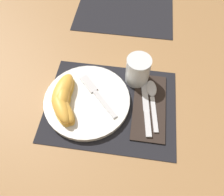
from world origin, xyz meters
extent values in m
plane|color=#A37547|center=(0.00, 0.00, 0.00)|extent=(3.00, 3.00, 0.00)
cube|color=black|center=(0.00, 0.00, 0.00)|extent=(0.41, 0.31, 0.00)
cube|color=black|center=(-0.01, 0.48, 0.00)|extent=(0.41, 0.31, 0.00)
cylinder|color=white|center=(-0.08, 0.00, 0.01)|extent=(0.27, 0.27, 0.02)
cylinder|color=silver|center=(0.07, 0.11, 0.05)|extent=(0.08, 0.08, 0.10)
cylinder|color=orange|center=(0.07, 0.11, 0.03)|extent=(0.06, 0.06, 0.05)
cube|color=#2D231E|center=(0.12, 0.01, 0.01)|extent=(0.10, 0.24, 0.00)
cube|color=silver|center=(0.12, -0.05, 0.01)|extent=(0.03, 0.09, 0.01)
cube|color=silver|center=(0.10, 0.05, 0.01)|extent=(0.04, 0.13, 0.01)
cube|color=silver|center=(0.14, -0.02, 0.01)|extent=(0.03, 0.12, 0.01)
ellipsoid|color=silver|center=(0.12, 0.07, 0.01)|extent=(0.04, 0.07, 0.01)
cube|color=silver|center=(-0.02, -0.01, 0.02)|extent=(0.09, 0.09, 0.00)
cube|color=silver|center=(-0.08, 0.06, 0.02)|extent=(0.07, 0.07, 0.00)
ellipsoid|color=#F7C656|center=(-0.15, 0.01, 0.02)|extent=(0.07, 0.14, 0.01)
ellipsoid|color=#F9B242|center=(-0.15, 0.01, 0.04)|extent=(0.07, 0.13, 0.04)
ellipsoid|color=#F7C656|center=(-0.15, -0.02, 0.02)|extent=(0.06, 0.11, 0.01)
ellipsoid|color=#F9B242|center=(-0.15, -0.02, 0.04)|extent=(0.05, 0.10, 0.04)
ellipsoid|color=#F7C656|center=(-0.14, -0.05, 0.02)|extent=(0.11, 0.12, 0.01)
ellipsoid|color=#F9B242|center=(-0.14, -0.05, 0.04)|extent=(0.11, 0.12, 0.04)
ellipsoid|color=#F7C656|center=(-0.14, -0.05, 0.02)|extent=(0.10, 0.13, 0.01)
ellipsoid|color=#F9B242|center=(-0.14, -0.05, 0.04)|extent=(0.10, 0.12, 0.04)
camera|label=1|loc=(0.05, -0.34, 0.60)|focal=35.00mm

